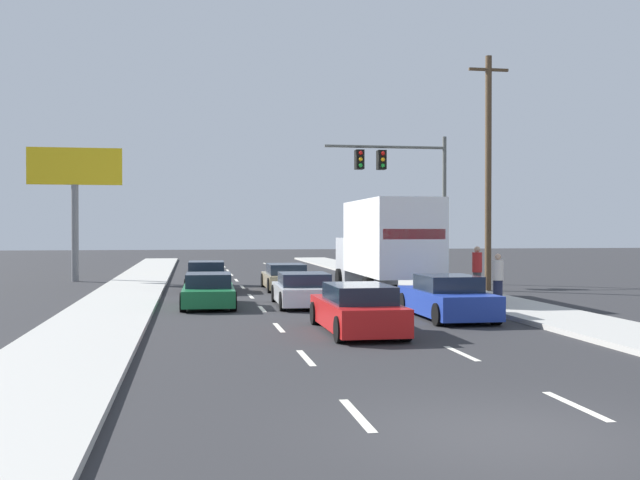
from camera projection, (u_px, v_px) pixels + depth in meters
name	position (u px, v px, depth m)	size (l,w,h in m)	color
ground_plane	(282.00, 289.00, 34.62)	(140.00, 140.00, 0.00)	#2B2B2D
sidewalk_right	(461.00, 295.00, 30.80)	(2.80, 80.00, 0.14)	#B2AFA8
sidewalk_left	(121.00, 300.00, 28.59)	(2.80, 80.00, 0.14)	#B2AFA8
lane_markings	(285.00, 291.00, 33.53)	(3.54, 57.00, 0.01)	silver
car_black	(206.00, 277.00, 33.32)	(1.89, 4.33, 1.31)	black
car_green	(208.00, 291.00, 26.64)	(1.93, 4.45, 1.16)	#196B38
car_tan	(285.00, 278.00, 34.12)	(1.91, 4.45, 1.17)	tan
car_white	(304.00, 290.00, 26.91)	(2.07, 4.38, 1.17)	white
car_red	(357.00, 310.00, 19.91)	(1.83, 4.69, 1.27)	red
box_truck	(386.00, 243.00, 30.43)	(2.76, 9.04, 3.82)	white
car_blue	(447.00, 299.00, 23.13)	(1.92, 4.61, 1.31)	#1E389E
traffic_signal_mast	(397.00, 175.00, 37.97)	(6.19, 0.69, 7.34)	#595B56
utility_pole_mid	(488.00, 170.00, 33.63)	(1.80, 0.28, 10.29)	brown
roadside_billboard	(75.00, 184.00, 39.54)	(4.75, 0.36, 6.91)	slate
pedestrian_near_corner	(477.00, 270.00, 29.86)	(0.38, 0.38, 1.89)	#3F3F42
pedestrian_mid_block	(498.00, 279.00, 26.28)	(0.38, 0.38, 1.72)	#1E233F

